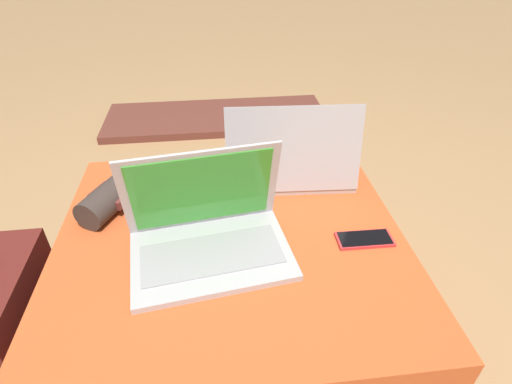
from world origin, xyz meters
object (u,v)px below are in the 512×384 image
(laptop_near, at_px, (208,232))
(laptop_far, at_px, (289,164))
(wrist_brace, at_px, (112,195))
(cell_phone, at_px, (365,239))
(backpack, at_px, (14,336))

(laptop_near, relative_size, laptop_far, 1.03)
(laptop_far, bearing_deg, wrist_brace, 13.03)
(laptop_near, xyz_separation_m, wrist_brace, (-0.26, 0.20, -0.01))
(cell_phone, distance_m, wrist_brace, 0.69)
(laptop_near, height_order, laptop_far, laptop_far)
(cell_phone, bearing_deg, laptop_far, -154.55)
(cell_phone, bearing_deg, laptop_near, -91.44)
(laptop_far, relative_size, cell_phone, 2.77)
(laptop_near, bearing_deg, backpack, 174.38)
(cell_phone, bearing_deg, backpack, -88.84)
(laptop_far, xyz_separation_m, backpack, (-0.78, -0.31, -0.29))
(backpack, height_order, wrist_brace, wrist_brace)
(laptop_far, relative_size, wrist_brace, 1.72)
(laptop_near, relative_size, cell_phone, 2.86)
(laptop_near, height_order, backpack, laptop_near)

